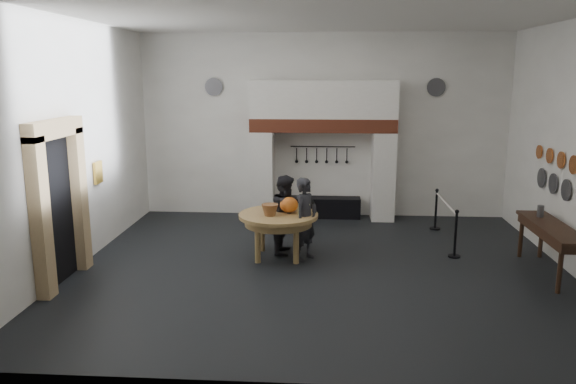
# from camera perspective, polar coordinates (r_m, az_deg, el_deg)

# --- Properties ---
(floor) EXTENTS (9.00, 8.00, 0.02)m
(floor) POSITION_cam_1_polar(r_m,az_deg,el_deg) (10.54, 3.29, -7.65)
(floor) COLOR black
(floor) RESTS_ON ground
(ceiling) EXTENTS (9.00, 8.00, 0.02)m
(ceiling) POSITION_cam_1_polar(r_m,az_deg,el_deg) (9.97, 3.62, 17.50)
(ceiling) COLOR silver
(ceiling) RESTS_ON wall_back
(wall_back) EXTENTS (9.00, 0.02, 4.50)m
(wall_back) POSITION_cam_1_polar(r_m,az_deg,el_deg) (13.99, 3.58, 6.70)
(wall_back) COLOR white
(wall_back) RESTS_ON floor
(wall_front) EXTENTS (9.00, 0.02, 4.50)m
(wall_front) POSITION_cam_1_polar(r_m,az_deg,el_deg) (6.07, 3.13, -0.36)
(wall_front) COLOR white
(wall_front) RESTS_ON floor
(wall_left) EXTENTS (0.02, 8.00, 4.50)m
(wall_left) POSITION_cam_1_polar(r_m,az_deg,el_deg) (11.00, -20.77, 4.48)
(wall_left) COLOR white
(wall_left) RESTS_ON floor
(chimney_pier_left) EXTENTS (0.55, 0.70, 2.15)m
(chimney_pier_left) POSITION_cam_1_polar(r_m,az_deg,el_deg) (13.88, -2.59, 1.78)
(chimney_pier_left) COLOR silver
(chimney_pier_left) RESTS_ON floor
(chimney_pier_right) EXTENTS (0.55, 0.70, 2.15)m
(chimney_pier_right) POSITION_cam_1_polar(r_m,az_deg,el_deg) (13.87, 9.62, 1.61)
(chimney_pier_right) COLOR silver
(chimney_pier_right) RESTS_ON floor
(hearth_brick_band) EXTENTS (3.50, 0.72, 0.32)m
(hearth_brick_band) POSITION_cam_1_polar(r_m,az_deg,el_deg) (13.63, 3.58, 6.82)
(hearth_brick_band) COLOR #9E442B
(hearth_brick_band) RESTS_ON chimney_pier_left
(chimney_hood) EXTENTS (3.50, 0.70, 0.90)m
(chimney_hood) POSITION_cam_1_polar(r_m,az_deg,el_deg) (13.59, 3.61, 9.38)
(chimney_hood) COLOR silver
(chimney_hood) RESTS_ON hearth_brick_band
(iron_range) EXTENTS (1.90, 0.45, 0.50)m
(iron_range) POSITION_cam_1_polar(r_m,az_deg,el_deg) (14.04, 3.47, -1.56)
(iron_range) COLOR black
(iron_range) RESTS_ON floor
(utensil_rail) EXTENTS (1.60, 0.02, 0.02)m
(utensil_rail) POSITION_cam_1_polar(r_m,az_deg,el_deg) (13.96, 3.56, 4.63)
(utensil_rail) COLOR black
(utensil_rail) RESTS_ON wall_back
(door_recess) EXTENTS (0.04, 1.10, 2.50)m
(door_recess) POSITION_cam_1_polar(r_m,az_deg,el_deg) (10.27, -22.49, -1.82)
(door_recess) COLOR black
(door_recess) RESTS_ON floor
(door_jamb_near) EXTENTS (0.22, 0.30, 2.60)m
(door_jamb_near) POSITION_cam_1_polar(r_m,az_deg,el_deg) (9.62, -23.85, -2.54)
(door_jamb_near) COLOR tan
(door_jamb_near) RESTS_ON floor
(door_jamb_far) EXTENTS (0.22, 0.30, 2.60)m
(door_jamb_far) POSITION_cam_1_polar(r_m,az_deg,el_deg) (10.84, -20.47, -0.70)
(door_jamb_far) COLOR tan
(door_jamb_far) RESTS_ON floor
(door_lintel) EXTENTS (0.22, 1.70, 0.30)m
(door_lintel) POSITION_cam_1_polar(r_m,az_deg,el_deg) (10.01, -22.67, 5.97)
(door_lintel) COLOR tan
(door_lintel) RESTS_ON door_jamb_near
(wall_plaque) EXTENTS (0.05, 0.34, 0.44)m
(wall_plaque) POSITION_cam_1_polar(r_m,az_deg,el_deg) (11.80, -18.73, 1.90)
(wall_plaque) COLOR gold
(wall_plaque) RESTS_ON wall_left
(work_table) EXTENTS (1.89, 1.89, 0.07)m
(work_table) POSITION_cam_1_polar(r_m,az_deg,el_deg) (10.86, -0.98, -2.40)
(work_table) COLOR #A78D4F
(work_table) RESTS_ON floor
(pumpkin) EXTENTS (0.36, 0.36, 0.31)m
(pumpkin) POSITION_cam_1_polar(r_m,az_deg,el_deg) (10.90, 0.11, -1.32)
(pumpkin) COLOR orange
(pumpkin) RESTS_ON work_table
(cheese_block_big) EXTENTS (0.22, 0.22, 0.24)m
(cheese_block_big) POSITION_cam_1_polar(r_m,az_deg,el_deg) (10.75, 1.65, -1.71)
(cheese_block_big) COLOR #FBFD97
(cheese_block_big) RESTS_ON work_table
(cheese_block_small) EXTENTS (0.18, 0.18, 0.20)m
(cheese_block_small) POSITION_cam_1_polar(r_m,az_deg,el_deg) (11.04, 1.61, -1.44)
(cheese_block_small) COLOR #DCD983
(cheese_block_small) RESTS_ON work_table
(wicker_basket) EXTENTS (0.39, 0.39, 0.22)m
(wicker_basket) POSITION_cam_1_polar(r_m,az_deg,el_deg) (10.70, -1.85, -1.83)
(wicker_basket) COLOR brown
(wicker_basket) RESTS_ON work_table
(bread_loaf) EXTENTS (0.31, 0.18, 0.13)m
(bread_loaf) POSITION_cam_1_polar(r_m,az_deg,el_deg) (11.19, -1.34, -1.44)
(bread_loaf) COLOR #AC7C3D
(bread_loaf) RESTS_ON work_table
(visitor_near) EXTENTS (0.64, 0.70, 1.61)m
(visitor_near) POSITION_cam_1_polar(r_m,az_deg,el_deg) (10.75, 1.81, -2.77)
(visitor_near) COLOR #212227
(visitor_near) RESTS_ON floor
(visitor_far) EXTENTS (0.66, 0.81, 1.58)m
(visitor_far) POSITION_cam_1_polar(r_m,az_deg,el_deg) (11.16, -0.17, -2.28)
(visitor_far) COLOR black
(visitor_far) RESTS_ON floor
(side_table) EXTENTS (0.55, 2.20, 0.06)m
(side_table) POSITION_cam_1_polar(r_m,az_deg,el_deg) (11.00, 25.26, -3.23)
(side_table) COLOR #341E13
(side_table) RESTS_ON floor
(pewter_jug) EXTENTS (0.12, 0.12, 0.22)m
(pewter_jug) POSITION_cam_1_polar(r_m,az_deg,el_deg) (11.51, 24.26, -1.78)
(pewter_jug) COLOR #54555A
(pewter_jug) RESTS_ON side_table
(copper_pan_a) EXTENTS (0.03, 0.34, 0.34)m
(copper_pan_a) POSITION_cam_1_polar(r_m,az_deg,el_deg) (11.15, 27.03, 2.48)
(copper_pan_a) COLOR #C6662D
(copper_pan_a) RESTS_ON wall_right
(copper_pan_b) EXTENTS (0.03, 0.32, 0.32)m
(copper_pan_b) POSITION_cam_1_polar(r_m,az_deg,el_deg) (11.65, 25.99, 2.94)
(copper_pan_b) COLOR #C6662D
(copper_pan_b) RESTS_ON wall_right
(copper_pan_c) EXTENTS (0.03, 0.30, 0.30)m
(copper_pan_c) POSITION_cam_1_polar(r_m,az_deg,el_deg) (12.16, 25.04, 3.36)
(copper_pan_c) COLOR #C6662D
(copper_pan_c) RESTS_ON wall_right
(copper_pan_d) EXTENTS (0.03, 0.28, 0.28)m
(copper_pan_d) POSITION_cam_1_polar(r_m,az_deg,el_deg) (12.67, 24.16, 3.74)
(copper_pan_d) COLOR #C6662D
(copper_pan_d) RESTS_ON wall_right
(pewter_plate_left) EXTENTS (0.03, 0.40, 0.40)m
(pewter_plate_left) POSITION_cam_1_polar(r_m,az_deg,el_deg) (11.42, 26.40, 0.18)
(pewter_plate_left) COLOR #4C4C51
(pewter_plate_left) RESTS_ON wall_right
(pewter_plate_mid) EXTENTS (0.03, 0.40, 0.40)m
(pewter_plate_mid) POSITION_cam_1_polar(r_m,az_deg,el_deg) (11.96, 25.33, 0.77)
(pewter_plate_mid) COLOR #4C4C51
(pewter_plate_mid) RESTS_ON wall_right
(pewter_plate_right) EXTENTS (0.03, 0.40, 0.40)m
(pewter_plate_right) POSITION_cam_1_polar(r_m,az_deg,el_deg) (12.51, 24.35, 1.31)
(pewter_plate_right) COLOR #4C4C51
(pewter_plate_right) RESTS_ON wall_right
(pewter_plate_back_left) EXTENTS (0.44, 0.03, 0.44)m
(pewter_plate_back_left) POSITION_cam_1_polar(r_m,az_deg,el_deg) (14.16, -7.55, 10.54)
(pewter_plate_back_left) COLOR #4C4C51
(pewter_plate_back_left) RESTS_ON wall_back
(pewter_plate_back_right) EXTENTS (0.44, 0.03, 0.44)m
(pewter_plate_back_right) POSITION_cam_1_polar(r_m,az_deg,el_deg) (14.14, 14.83, 10.25)
(pewter_plate_back_right) COLOR #4C4C51
(pewter_plate_back_right) RESTS_ON wall_back
(barrier_post_near) EXTENTS (0.05, 0.05, 0.90)m
(barrier_post_near) POSITION_cam_1_polar(r_m,az_deg,el_deg) (11.43, 16.65, -4.20)
(barrier_post_near) COLOR black
(barrier_post_near) RESTS_ON floor
(barrier_post_far) EXTENTS (0.05, 0.05, 0.90)m
(barrier_post_far) POSITION_cam_1_polar(r_m,az_deg,el_deg) (13.32, 14.80, -1.81)
(barrier_post_far) COLOR black
(barrier_post_far) RESTS_ON floor
(barrier_rope) EXTENTS (0.04, 2.00, 0.04)m
(barrier_rope) POSITION_cam_1_polar(r_m,az_deg,el_deg) (12.28, 15.76, -1.11)
(barrier_rope) COLOR silver
(barrier_rope) RESTS_ON barrier_post_near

